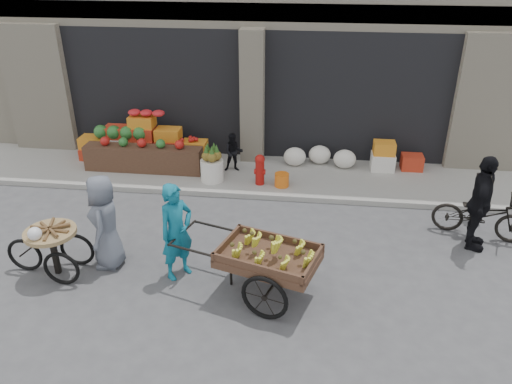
# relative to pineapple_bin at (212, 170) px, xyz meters

# --- Properties ---
(ground) EXTENTS (80.00, 80.00, 0.00)m
(ground) POSITION_rel_pineapple_bin_xyz_m (0.75, -3.60, -0.37)
(ground) COLOR #424244
(ground) RESTS_ON ground
(sidewalk) EXTENTS (18.00, 2.20, 0.12)m
(sidewalk) POSITION_rel_pineapple_bin_xyz_m (0.75, 0.50, -0.31)
(sidewalk) COLOR gray
(sidewalk) RESTS_ON ground
(building) EXTENTS (14.00, 6.45, 7.00)m
(building) POSITION_rel_pineapple_bin_xyz_m (0.75, 4.43, 3.00)
(building) COLOR beige
(building) RESTS_ON ground
(fruit_display) EXTENTS (3.10, 1.12, 1.24)m
(fruit_display) POSITION_rel_pineapple_bin_xyz_m (-1.73, 0.78, 0.30)
(fruit_display) COLOR #B52F19
(fruit_display) RESTS_ON sidewalk
(pineapple_bin) EXTENTS (0.52, 0.52, 0.50)m
(pineapple_bin) POSITION_rel_pineapple_bin_xyz_m (0.00, 0.00, 0.00)
(pineapple_bin) COLOR silver
(pineapple_bin) RESTS_ON sidewalk
(fire_hydrant) EXTENTS (0.22, 0.22, 0.71)m
(fire_hydrant) POSITION_rel_pineapple_bin_xyz_m (1.10, -0.05, 0.13)
(fire_hydrant) COLOR #A5140F
(fire_hydrant) RESTS_ON sidewalk
(orange_bucket) EXTENTS (0.32, 0.32, 0.30)m
(orange_bucket) POSITION_rel_pineapple_bin_xyz_m (1.60, -0.10, -0.10)
(orange_bucket) COLOR orange
(orange_bucket) RESTS_ON sidewalk
(right_bay_goods) EXTENTS (3.35, 0.60, 0.70)m
(right_bay_goods) POSITION_rel_pineapple_bin_xyz_m (3.36, 1.10, 0.04)
(right_bay_goods) COLOR silver
(right_bay_goods) RESTS_ON sidewalk
(seated_person) EXTENTS (0.51, 0.43, 0.93)m
(seated_person) POSITION_rel_pineapple_bin_xyz_m (0.40, 0.60, 0.21)
(seated_person) COLOR black
(seated_person) RESTS_ON sidewalk
(banana_cart) EXTENTS (2.71, 1.69, 1.06)m
(banana_cart) POSITION_rel_pineapple_bin_xyz_m (1.61, -3.79, 0.40)
(banana_cart) COLOR brown
(banana_cart) RESTS_ON ground
(vendor_woman) EXTENTS (0.70, 0.73, 1.69)m
(vendor_woman) POSITION_rel_pineapple_bin_xyz_m (0.13, -3.44, 0.47)
(vendor_woman) COLOR #106680
(vendor_woman) RESTS_ON ground
(tricycle_cart) EXTENTS (1.43, 0.86, 0.95)m
(tricycle_cart) POSITION_rel_pineapple_bin_xyz_m (-1.94, -3.65, 0.20)
(tricycle_cart) COLOR #9E7F51
(tricycle_cart) RESTS_ON ground
(vendor_grey) EXTENTS (0.66, 0.90, 1.68)m
(vendor_grey) POSITION_rel_pineapple_bin_xyz_m (-1.14, -3.28, 0.47)
(vendor_grey) COLOR slate
(vendor_grey) RESTS_ON ground
(bicycle) EXTENTS (1.81, 1.03, 0.90)m
(bicycle) POSITION_rel_pineapple_bin_xyz_m (5.45, -1.55, 0.08)
(bicycle) COLOR black
(bicycle) RESTS_ON ground
(cyclist) EXTENTS (0.70, 1.13, 1.79)m
(cyclist) POSITION_rel_pineapple_bin_xyz_m (5.25, -1.95, 0.53)
(cyclist) COLOR black
(cyclist) RESTS_ON ground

